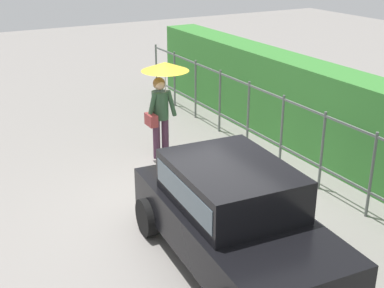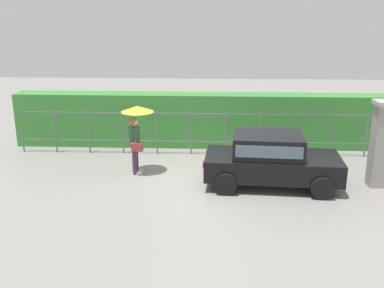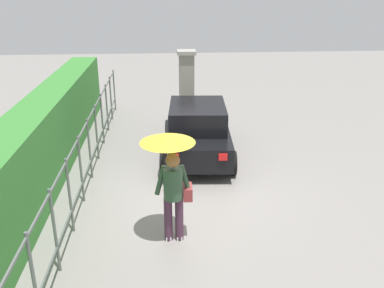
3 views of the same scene
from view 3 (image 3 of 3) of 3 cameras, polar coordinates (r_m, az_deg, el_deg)
ground_plane at (r=9.72m, az=0.21°, el=-5.63°), size 40.00×40.00×0.00m
car at (r=11.01m, az=0.74°, el=2.21°), size 3.83×2.07×1.48m
pedestrian at (r=7.12m, az=-2.93°, el=-2.86°), size 0.96×0.96×2.05m
gate_pillar at (r=13.76m, az=-0.75°, el=7.99°), size 0.60×0.60×2.42m
fence_section at (r=9.49m, az=-14.60°, el=-1.57°), size 12.89×0.05×1.50m
hedge_row at (r=9.69m, az=-20.83°, el=-1.02°), size 13.84×0.90×1.90m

